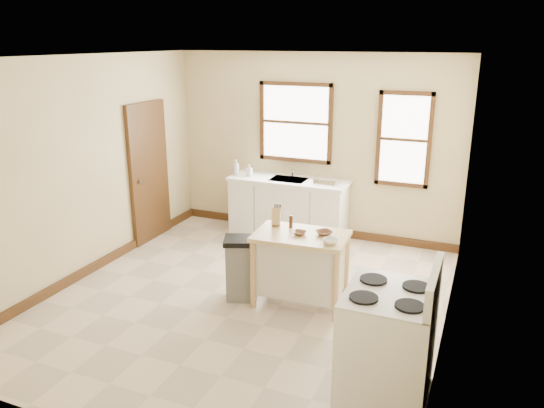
{
  "coord_description": "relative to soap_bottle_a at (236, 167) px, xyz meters",
  "views": [
    {
      "loc": [
        2.49,
        -5.16,
        2.98
      ],
      "look_at": [
        0.17,
        0.4,
        1.1
      ],
      "focal_mm": 35.0,
      "sensor_mm": 36.0,
      "label": 1
    }
  ],
  "objects": [
    {
      "name": "kitchen_island",
      "position": [
        1.78,
        -1.96,
        -0.61
      ],
      "size": [
        1.1,
        0.74,
        0.86
      ],
      "primitive_type": null,
      "rotation": [
        0.0,
        0.0,
        0.06
      ],
      "color": "#DAB380",
      "rests_on": "ground"
    },
    {
      "name": "sink_counter",
      "position": [
        0.85,
        0.08,
        -0.58
      ],
      "size": [
        1.86,
        0.62,
        0.92
      ],
      "primitive_type": null,
      "color": "white",
      "rests_on": "ground"
    },
    {
      "name": "pepper_grinder",
      "position": [
        1.6,
        -1.8,
        -0.11
      ],
      "size": [
        0.05,
        0.05,
        0.15
      ],
      "primitive_type": "cylinder",
      "rotation": [
        0.0,
        0.0,
        0.07
      ],
      "color": "#3C2010",
      "rests_on": "kitchen_island"
    },
    {
      "name": "bowl_c",
      "position": [
        2.17,
        -2.11,
        -0.15
      ],
      "size": [
        0.22,
        0.22,
        0.05
      ],
      "primitive_type": "imported",
      "rotation": [
        0.0,
        0.0,
        0.36
      ],
      "color": "white",
      "rests_on": "kitchen_island"
    },
    {
      "name": "floor",
      "position": [
        1.15,
        -2.12,
        -1.04
      ],
      "size": [
        5.0,
        5.0,
        0.0
      ],
      "primitive_type": "plane",
      "color": "#B7A691",
      "rests_on": "ground"
    },
    {
      "name": "ceiling",
      "position": [
        1.15,
        -2.12,
        1.76
      ],
      "size": [
        5.0,
        5.0,
        0.0
      ],
      "primitive_type": "plane",
      "rotation": [
        3.14,
        0.0,
        0.0
      ],
      "color": "white",
      "rests_on": "ground"
    },
    {
      "name": "dish_rack",
      "position": [
        1.47,
        0.05,
        -0.08
      ],
      "size": [
        0.43,
        0.37,
        0.09
      ],
      "primitive_type": null,
      "rotation": [
        0.0,
        0.0,
        -0.32
      ],
      "color": "silver",
      "rests_on": "sink_counter"
    },
    {
      "name": "faucet",
      "position": [
        0.85,
        0.26,
        -0.01
      ],
      "size": [
        0.03,
        0.03,
        0.22
      ],
      "primitive_type": "cylinder",
      "color": "silver",
      "rests_on": "sink_counter"
    },
    {
      "name": "wall_left",
      "position": [
        -1.1,
        -2.12,
        0.36
      ],
      "size": [
        0.04,
        5.0,
        2.8
      ],
      "primitive_type": "cube",
      "color": "beige",
      "rests_on": "ground"
    },
    {
      "name": "soap_bottle_b",
      "position": [
        0.21,
        0.02,
        -0.03
      ],
      "size": [
        0.08,
        0.09,
        0.19
      ],
      "primitive_type": "imported",
      "rotation": [
        0.0,
        0.0,
        -0.01
      ],
      "color": "#B2B2B2",
      "rests_on": "sink_counter"
    },
    {
      "name": "baseboard_back",
      "position": [
        1.15,
        0.35,
        -0.98
      ],
      "size": [
        4.5,
        0.04,
        0.12
      ],
      "primitive_type": "cube",
      "color": "#412211",
      "rests_on": "ground"
    },
    {
      "name": "bowl_b",
      "position": [
        2.03,
        -1.88,
        -0.16
      ],
      "size": [
        0.25,
        0.25,
        0.04
      ],
      "primitive_type": "imported",
      "rotation": [
        0.0,
        0.0,
        0.87
      ],
      "color": "brown",
      "rests_on": "kitchen_island"
    },
    {
      "name": "bowl_a",
      "position": [
        1.77,
        -1.98,
        -0.16
      ],
      "size": [
        0.16,
        0.16,
        0.04
      ],
      "primitive_type": "imported",
      "rotation": [
        0.0,
        0.0,
        -0.01
      ],
      "color": "brown",
      "rests_on": "kitchen_island"
    },
    {
      "name": "wall_right",
      "position": [
        3.4,
        -2.12,
        0.36
      ],
      "size": [
        0.04,
        5.0,
        2.8
      ],
      "primitive_type": "cube",
      "color": "beige",
      "rests_on": "ground"
    },
    {
      "name": "window_main",
      "position": [
        0.85,
        0.36,
        0.71
      ],
      "size": [
        1.17,
        0.06,
        1.22
      ],
      "primitive_type": null,
      "color": "#412211",
      "rests_on": "wall_back"
    },
    {
      "name": "door_left",
      "position": [
        -1.06,
        -0.82,
        0.01
      ],
      "size": [
        0.06,
        0.9,
        2.1
      ],
      "primitive_type": "cube",
      "color": "#412211",
      "rests_on": "ground"
    },
    {
      "name": "window_side",
      "position": [
        2.5,
        0.36,
        0.56
      ],
      "size": [
        0.77,
        0.06,
        1.37
      ],
      "primitive_type": null,
      "color": "#412211",
      "rests_on": "wall_back"
    },
    {
      "name": "soap_bottle_a",
      "position": [
        0.0,
        0.0,
        0.0
      ],
      "size": [
        0.11,
        0.11,
        0.25
      ],
      "primitive_type": "imported",
      "rotation": [
        0.0,
        0.0,
        0.11
      ],
      "color": "#B2B2B2",
      "rests_on": "sink_counter"
    },
    {
      "name": "knife_block",
      "position": [
        1.41,
        -1.79,
        -0.08
      ],
      "size": [
        0.12,
        0.12,
        0.2
      ],
      "primitive_type": null,
      "rotation": [
        0.0,
        0.0,
        0.27
      ],
      "color": "tan",
      "rests_on": "kitchen_island"
    },
    {
      "name": "wall_back",
      "position": [
        1.15,
        0.38,
        0.36
      ],
      "size": [
        4.5,
        0.04,
        2.8
      ],
      "primitive_type": "cube",
      "color": "beige",
      "rests_on": "ground"
    },
    {
      "name": "baseboard_left",
      "position": [
        -1.07,
        -2.12,
        -0.98
      ],
      "size": [
        0.04,
        5.0,
        0.12
      ],
      "primitive_type": "cube",
      "color": "#412211",
      "rests_on": "ground"
    },
    {
      "name": "trash_bin",
      "position": [
        1.1,
        -2.11,
        -0.66
      ],
      "size": [
        0.49,
        0.45,
        0.77
      ],
      "primitive_type": null,
      "rotation": [
        0.0,
        0.0,
        0.38
      ],
      "color": "#61615F",
      "rests_on": "ground"
    },
    {
      "name": "gas_stove",
      "position": [
        3.03,
        -3.27,
        -0.42
      ],
      "size": [
        0.79,
        0.8,
        1.25
      ],
      "primitive_type": null,
      "color": "white",
      "rests_on": "ground"
    }
  ]
}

